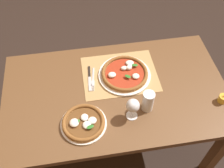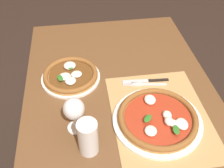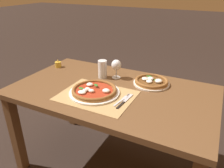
{
  "view_description": "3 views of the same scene",
  "coord_description": "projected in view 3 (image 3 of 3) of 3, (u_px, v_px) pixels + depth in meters",
  "views": [
    {
      "loc": [
        0.19,
        1.01,
        2.11
      ],
      "look_at": [
        0.02,
        -0.03,
        0.77
      ],
      "focal_mm": 42.0,
      "sensor_mm": 36.0,
      "label": 1
    },
    {
      "loc": [
        -0.71,
        0.16,
        1.57
      ],
      "look_at": [
        0.12,
        0.04,
        0.79
      ],
      "focal_mm": 42.0,
      "sensor_mm": 36.0,
      "label": 2
    },
    {
      "loc": [
        0.64,
        -1.28,
        1.46
      ],
      "look_at": [
        0.0,
        -0.01,
        0.79
      ],
      "focal_mm": 35.0,
      "sensor_mm": 36.0,
      "label": 3
    }
  ],
  "objects": [
    {
      "name": "votive_candle",
      "position": [
        58.0,
        65.0,
        2.0
      ],
      "size": [
        0.06,
        0.06,
        0.07
      ],
      "color": "gold",
      "rests_on": "dining_table"
    },
    {
      "name": "wine_glass",
      "position": [
        116.0,
        66.0,
        1.74
      ],
      "size": [
        0.08,
        0.08,
        0.16
      ],
      "color": "silver",
      "rests_on": "dining_table"
    },
    {
      "name": "ground_plane",
      "position": [
        112.0,
        165.0,
        1.91
      ],
      "size": [
        24.0,
        24.0,
        0.0
      ],
      "primitive_type": "plane",
      "color": "black"
    },
    {
      "name": "pizza_near",
      "position": [
        94.0,
        91.0,
        1.53
      ],
      "size": [
        0.36,
        0.36,
        0.05
      ],
      "color": "silver",
      "rests_on": "paper_placemat"
    },
    {
      "name": "dining_table",
      "position": [
        112.0,
        101.0,
        1.64
      ],
      "size": [
        1.47,
        0.85,
        0.74
      ],
      "color": "brown",
      "rests_on": "ground"
    },
    {
      "name": "knife",
      "position": [
        125.0,
        101.0,
        1.43
      ],
      "size": [
        0.03,
        0.22,
        0.01
      ],
      "color": "black",
      "rests_on": "paper_placemat"
    },
    {
      "name": "paper_placemat",
      "position": [
        97.0,
        96.0,
        1.51
      ],
      "size": [
        0.51,
        0.39,
        0.0
      ],
      "primitive_type": "cube",
      "color": "#A88451",
      "rests_on": "dining_table"
    },
    {
      "name": "pint_glass",
      "position": [
        103.0,
        69.0,
        1.77
      ],
      "size": [
        0.07,
        0.07,
        0.15
      ],
      "color": "silver",
      "rests_on": "dining_table"
    },
    {
      "name": "pizza_far",
      "position": [
        151.0,
        82.0,
        1.67
      ],
      "size": [
        0.28,
        0.28,
        0.05
      ],
      "color": "silver",
      "rests_on": "dining_table"
    },
    {
      "name": "fork",
      "position": [
        122.0,
        100.0,
        1.45
      ],
      "size": [
        0.05,
        0.2,
        0.0
      ],
      "color": "#B7B7BC",
      "rests_on": "paper_placemat"
    }
  ]
}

